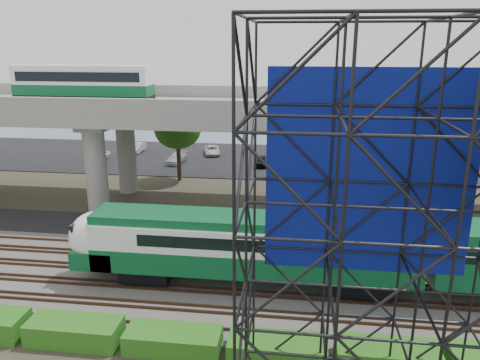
# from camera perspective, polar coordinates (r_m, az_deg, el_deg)

# --- Properties ---
(ground) EXTENTS (140.00, 140.00, 0.00)m
(ground) POSITION_cam_1_polar(r_m,az_deg,el_deg) (27.97, -7.76, -14.44)
(ground) COLOR #474233
(ground) RESTS_ON ground
(ballast_bed) EXTENTS (90.00, 12.00, 0.20)m
(ballast_bed) POSITION_cam_1_polar(r_m,az_deg,el_deg) (29.60, -6.75, -12.32)
(ballast_bed) COLOR slate
(ballast_bed) RESTS_ON ground
(service_road) EXTENTS (90.00, 5.00, 0.08)m
(service_road) POSITION_cam_1_polar(r_m,az_deg,el_deg) (37.10, -3.59, -6.17)
(service_road) COLOR black
(service_road) RESTS_ON ground
(parking_lot) EXTENTS (90.00, 18.00, 0.08)m
(parking_lot) POSITION_cam_1_polar(r_m,az_deg,el_deg) (59.23, 0.69, 2.53)
(parking_lot) COLOR black
(parking_lot) RESTS_ON ground
(harbor_water) EXTENTS (140.00, 40.00, 0.03)m
(harbor_water) POSITION_cam_1_polar(r_m,az_deg,el_deg) (80.66, 2.53, 6.24)
(harbor_water) COLOR #43606E
(harbor_water) RESTS_ON ground
(rail_tracks) EXTENTS (90.00, 9.52, 0.16)m
(rail_tracks) POSITION_cam_1_polar(r_m,az_deg,el_deg) (29.51, -6.77, -12.02)
(rail_tracks) COLOR #472D1E
(rail_tracks) RESTS_ON ballast_bed
(commuter_train) EXTENTS (29.30, 3.06, 4.30)m
(commuter_train) POSITION_cam_1_polar(r_m,az_deg,el_deg) (27.57, 6.01, -8.09)
(commuter_train) COLOR black
(commuter_train) RESTS_ON rail_tracks
(overpass) EXTENTS (80.00, 12.00, 12.40)m
(overpass) POSITION_cam_1_polar(r_m,az_deg,el_deg) (40.29, -3.56, 7.75)
(overpass) COLOR #9E9B93
(overpass) RESTS_ON ground
(scaffold_tower) EXTENTS (9.36, 6.36, 15.00)m
(scaffold_tower) POSITION_cam_1_polar(r_m,az_deg,el_deg) (16.82, 16.38, -8.17)
(scaffold_tower) COLOR black
(scaffold_tower) RESTS_ON ground
(hedge_strip) EXTENTS (34.60, 1.80, 1.20)m
(hedge_strip) POSITION_cam_1_polar(r_m,az_deg,el_deg) (23.96, -8.14, -18.70)
(hedge_strip) COLOR #215F15
(hedge_strip) RESTS_ON ground
(trees) EXTENTS (40.94, 16.94, 7.69)m
(trees) POSITION_cam_1_polar(r_m,az_deg,el_deg) (41.79, -8.56, 4.22)
(trees) COLOR #382314
(trees) RESTS_ON ground
(suv) EXTENTS (6.20, 4.68, 1.56)m
(suv) POSITION_cam_1_polar(r_m,az_deg,el_deg) (37.74, -12.99, -4.84)
(suv) COLOR black
(suv) RESTS_ON service_road
(parked_cars) EXTENTS (35.25, 9.53, 1.31)m
(parked_cars) POSITION_cam_1_polar(r_m,az_deg,el_deg) (58.73, 1.69, 3.06)
(parked_cars) COLOR silver
(parked_cars) RESTS_ON parking_lot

